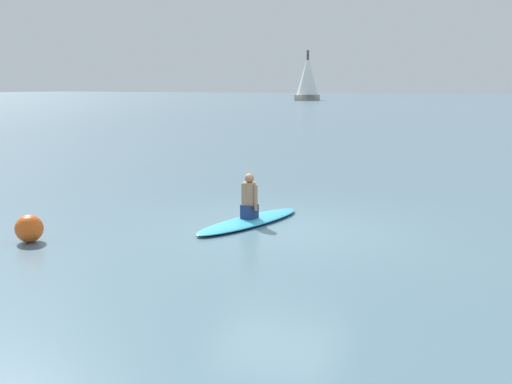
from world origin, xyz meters
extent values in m
plane|color=slate|center=(0.00, 0.00, 0.00)|extent=(400.00, 400.00, 0.00)
ellipsoid|color=#339EC6|center=(-0.22, -0.70, 0.05)|extent=(3.08, 1.35, 0.11)
cube|color=navy|center=(-0.22, -0.70, 0.25)|extent=(0.34, 0.30, 0.28)
cylinder|color=#9E7051|center=(-0.22, -0.70, 0.60)|extent=(0.31, 0.31, 0.46)
sphere|color=#9E7051|center=(-0.22, -0.70, 0.92)|extent=(0.19, 0.19, 0.19)
cylinder|color=#9E7051|center=(-0.25, -0.86, 0.54)|extent=(0.09, 0.09, 0.51)
cylinder|color=#9E7051|center=(-0.18, -0.55, 0.54)|extent=(0.09, 0.09, 0.51)
cube|color=#B2A893|center=(-94.71, -36.20, 0.51)|extent=(5.93, 3.21, 1.02)
cylinder|color=#4C4238|center=(-94.71, -36.20, 5.06)|extent=(0.45, 0.45, 8.08)
cone|color=white|center=(-94.71, -36.20, 4.57)|extent=(4.92, 4.92, 7.11)
sphere|color=#E55919|center=(2.75, -3.53, 0.24)|extent=(0.49, 0.49, 0.49)
camera|label=1|loc=(10.11, 4.49, 2.71)|focal=41.78mm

